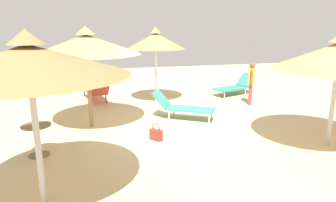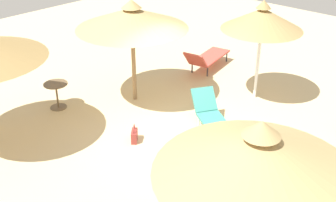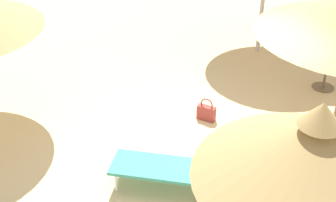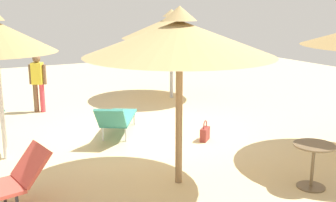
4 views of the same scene
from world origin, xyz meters
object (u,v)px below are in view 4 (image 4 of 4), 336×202
(person_standing_far_left, at_px, (38,80))
(side_table_round, at_px, (313,158))
(parasol_umbrella_far_right, at_px, (179,38))
(lounge_chair_center, at_px, (117,118))
(parasol_umbrella_near_right, at_px, (172,27))
(handbag, at_px, (205,133))

(person_standing_far_left, bearing_deg, side_table_round, 22.95)
(parasol_umbrella_far_right, relative_size, lounge_chair_center, 1.52)
(lounge_chair_center, bearing_deg, person_standing_far_left, -159.49)
(parasol_umbrella_far_right, height_order, person_standing_far_left, parasol_umbrella_far_right)
(parasol_umbrella_near_right, distance_m, person_standing_far_left, 4.12)
(parasol_umbrella_far_right, bearing_deg, lounge_chair_center, -179.50)
(handbag, bearing_deg, side_table_round, 5.15)
(lounge_chair_center, distance_m, handbag, 1.92)
(parasol_umbrella_near_right, bearing_deg, handbag, -18.25)
(person_standing_far_left, bearing_deg, lounge_chair_center, 20.51)
(parasol_umbrella_far_right, relative_size, handbag, 6.57)
(parasol_umbrella_near_right, distance_m, side_table_round, 6.94)
(person_standing_far_left, xyz_separation_m, side_table_round, (6.76, 2.86, -0.37))
(side_table_round, bearing_deg, handbag, -174.85)
(person_standing_far_left, bearing_deg, handbag, 32.88)
(parasol_umbrella_far_right, height_order, lounge_chair_center, parasol_umbrella_far_right)
(person_standing_far_left, height_order, side_table_round, person_standing_far_left)
(parasol_umbrella_far_right, bearing_deg, handbag, 136.27)
(person_standing_far_left, bearing_deg, parasol_umbrella_far_right, 11.22)
(parasol_umbrella_far_right, distance_m, handbag, 3.06)
(parasol_umbrella_near_right, height_order, person_standing_far_left, parasol_umbrella_near_right)
(handbag, bearing_deg, lounge_chair_center, -126.60)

